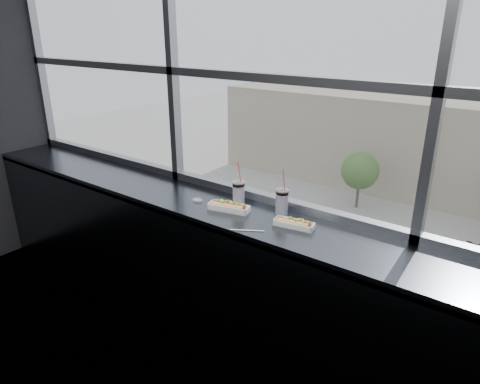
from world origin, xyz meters
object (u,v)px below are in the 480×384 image
Objects in this scene: soda_cup_left at (239,192)px; wrapper at (197,200)px; hotdog_tray_left at (229,207)px; tree_left at (360,171)px; loose_straw at (247,230)px; soda_cup_right at (282,201)px; car_near_a at (236,242)px; hotdog_tray_right at (294,223)px; car_near_b at (333,275)px.

soda_cup_left is 3.75× the size of wrapper.
hotdog_tray_left is 0.07× the size of tree_left.
soda_cup_left is 0.44m from loose_straw.
soda_cup_right is 3.72× the size of wrapper.
soda_cup_left is 1.01× the size of soda_cup_right.
tree_left is at bearing 109.30° from soda_cup_right.
car_near_a is (-12.06, 16.31, -11.00)m from wrapper.
hotdog_tray_right is 0.23m from soda_cup_right.
tree_left is at bearing 95.43° from hotdog_tray_left.
hotdog_tray_left is 31.21m from tree_left.
soda_cup_left is 0.05× the size of car_near_b.
hotdog_tray_left is 0.30m from wrapper.
soda_cup_right is at bearing -139.01° from car_near_a.
tree_left is (-9.52, 28.18, -9.13)m from soda_cup_left.
soda_cup_right reaches higher than tree_left.
soda_cup_right is 31.18m from tree_left.
hotdog_tray_left is 0.14m from soda_cup_left.
car_near_b is (-5.95, 16.30, -10.97)m from hotdog_tray_left.
wrapper is (-0.63, -0.17, -0.09)m from soda_cup_right.
tree_left is (-9.52, 28.30, -9.06)m from hotdog_tray_left.
hotdog_tray_left reaches higher than car_near_a.
soda_cup_left reaches higher than tree_left.
soda_cup_right is 0.05× the size of car_near_b.
soda_cup_left is at bearing -155.30° from car_near_b.
car_near_b reaches higher than car_near_a.
car_near_b is at bearing 111.27° from soda_cup_right.
car_near_b is 12.66m from tree_left.
car_near_a is (-12.35, 16.30, -11.02)m from hotdog_tray_left.
car_near_a is (-12.69, 16.13, -11.09)m from soda_cup_right.
wrapper is at bearing -156.36° from car_near_b.
hotdog_tray_left is 0.91× the size of soda_cup_right.
hotdog_tray_right is at bearing -153.82° from car_near_b.
car_near_b is (-5.94, 16.18, -11.04)m from soda_cup_left.
tree_left is at bearing 108.66° from soda_cup_left.
soda_cup_left is (-0.51, 0.08, 0.07)m from hotdog_tray_right.
hotdog_tray_right is 0.81× the size of soda_cup_right.
soda_cup_right is 0.66m from wrapper.
hotdog_tray_left is 23.23m from car_near_a.
wrapper is (-0.80, -0.05, -0.02)m from hotdog_tray_right.
hotdog_tray_right is 0.06× the size of tree_left.
tree_left is at bearing 77.91° from loose_straw.
loose_straw is 31.46m from tree_left.
car_near_a is at bearing -103.29° from tree_left.
hotdog_tray_right reaches higher than car_near_b.
soda_cup_right reaches higher than wrapper.
soda_cup_left is 1.57× the size of loose_straw.
car_near_a is (-12.65, 16.49, -10.99)m from loose_straw.
tree_left reaches higher than car_near_a.
tree_left is at bearing 21.10° from car_near_b.
soda_cup_left is at bearing -171.29° from soda_cup_right.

